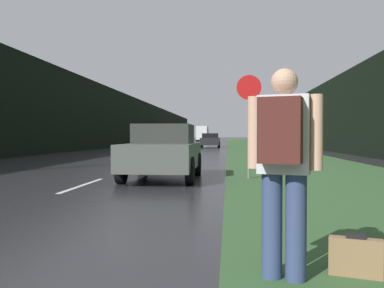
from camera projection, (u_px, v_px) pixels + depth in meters
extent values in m
cube|color=#33562D|center=(257.00, 148.00, 40.61)|extent=(6.00, 240.00, 0.02)
cube|color=silver|center=(83.00, 185.00, 10.16)|extent=(0.12, 3.00, 0.01)
cube|color=silver|center=(142.00, 165.00, 17.13)|extent=(0.12, 3.00, 0.01)
cube|color=silver|center=(167.00, 156.00, 24.10)|extent=(0.12, 3.00, 0.01)
cube|color=silver|center=(181.00, 152.00, 31.07)|extent=(0.12, 3.00, 0.01)
cube|color=black|center=(125.00, 121.00, 51.93)|extent=(2.00, 140.00, 6.24)
cube|color=black|center=(301.00, 123.00, 49.98)|extent=(2.00, 140.00, 5.64)
cylinder|color=slate|center=(249.00, 140.00, 11.57)|extent=(0.07, 0.07, 2.27)
cylinder|color=#B71414|center=(249.00, 87.00, 11.54)|extent=(0.70, 0.02, 0.70)
cylinder|color=navy|center=(272.00, 226.00, 3.50)|extent=(0.18, 0.18, 0.92)
cylinder|color=navy|center=(296.00, 228.00, 3.42)|extent=(0.18, 0.18, 0.92)
cube|color=silver|center=(284.00, 135.00, 3.45)|extent=(0.47, 0.35, 0.66)
sphere|color=tan|center=(284.00, 82.00, 3.44)|extent=(0.23, 0.23, 0.23)
cylinder|color=tan|center=(254.00, 133.00, 3.54)|extent=(0.10, 0.10, 0.63)
cylinder|color=tan|center=(317.00, 132.00, 3.35)|extent=(0.10, 0.10, 0.63)
cube|color=#471E19|center=(280.00, 130.00, 3.25)|extent=(0.38, 0.27, 0.53)
cube|color=olive|center=(355.00, 258.00, 3.53)|extent=(0.46, 0.23, 0.35)
cube|color=black|center=(356.00, 236.00, 3.52)|extent=(0.17, 0.12, 0.04)
cube|color=#4C514C|center=(163.00, 156.00, 11.62)|extent=(1.87, 4.12, 0.70)
cube|color=#2D302D|center=(164.00, 134.00, 11.81)|extent=(1.59, 1.85, 0.55)
cylinder|color=black|center=(190.00, 171.00, 10.28)|extent=(0.20, 0.71, 0.71)
cylinder|color=black|center=(121.00, 170.00, 10.44)|extent=(0.20, 0.71, 0.71)
cylinder|color=black|center=(198.00, 164.00, 12.82)|extent=(0.20, 0.71, 0.71)
cylinder|color=black|center=(142.00, 163.00, 12.98)|extent=(0.20, 0.71, 0.71)
cube|color=black|center=(210.00, 141.00, 42.12)|extent=(1.91, 4.01, 0.73)
cube|color=black|center=(210.00, 136.00, 42.30)|extent=(1.63, 1.80, 0.47)
cylinder|color=black|center=(219.00, 145.00, 40.81)|extent=(0.20, 0.63, 0.63)
cylinder|color=black|center=(201.00, 145.00, 40.97)|extent=(0.20, 0.63, 0.63)
cylinder|color=black|center=(219.00, 144.00, 43.28)|extent=(0.20, 0.63, 0.63)
cylinder|color=black|center=(202.00, 144.00, 43.44)|extent=(0.20, 0.63, 0.63)
cube|color=gray|center=(204.00, 135.00, 89.61)|extent=(2.11, 2.50, 2.10)
cube|color=silver|center=(202.00, 133.00, 85.36)|extent=(2.22, 6.03, 2.81)
cylinder|color=black|center=(199.00, 139.00, 89.48)|extent=(0.28, 0.90, 0.90)
cylinder|color=black|center=(208.00, 139.00, 89.29)|extent=(0.28, 0.90, 0.90)
cylinder|color=black|center=(197.00, 139.00, 83.98)|extent=(0.28, 0.90, 0.90)
cylinder|color=black|center=(207.00, 139.00, 83.79)|extent=(0.28, 0.90, 0.90)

